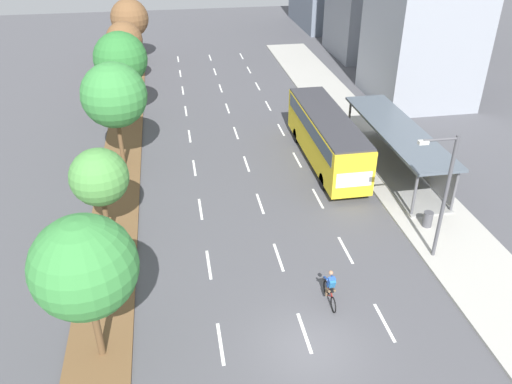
# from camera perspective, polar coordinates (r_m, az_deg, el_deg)

# --- Properties ---
(ground_plane) EXTENTS (140.00, 140.00, 0.00)m
(ground_plane) POSITION_cam_1_polar(r_m,az_deg,el_deg) (21.69, 5.95, -16.78)
(ground_plane) COLOR #4C4C51
(median_strip) EXTENTS (2.60, 52.00, 0.12)m
(median_strip) POSITION_cam_1_polar(r_m,az_deg,el_deg) (37.74, -14.51, 4.59)
(median_strip) COLOR brown
(median_strip) RESTS_ON ground
(sidewalk_right) EXTENTS (4.50, 52.00, 0.15)m
(sidewalk_right) POSITION_cam_1_polar(r_m,az_deg,el_deg) (40.04, 11.40, 6.51)
(sidewalk_right) COLOR #ADAAA3
(sidewalk_right) RESTS_ON ground
(lane_divider_left) EXTENTS (0.14, 49.03, 0.01)m
(lane_divider_left) POSITION_cam_1_polar(r_m,az_deg,el_deg) (36.71, -7.11, 4.52)
(lane_divider_left) COLOR white
(lane_divider_left) RESTS_ON ground
(lane_divider_center) EXTENTS (0.14, 49.03, 0.01)m
(lane_divider_center) POSITION_cam_1_polar(r_m,az_deg,el_deg) (36.99, -1.68, 4.96)
(lane_divider_center) COLOR white
(lane_divider_center) RESTS_ON ground
(lane_divider_right) EXTENTS (0.14, 49.03, 0.01)m
(lane_divider_right) POSITION_cam_1_polar(r_m,az_deg,el_deg) (37.58, 3.63, 5.34)
(lane_divider_right) COLOR white
(lane_divider_right) RESTS_ON ground
(bus_shelter) EXTENTS (2.90, 11.94, 2.86)m
(bus_shelter) POSITION_cam_1_polar(r_m,az_deg,el_deg) (34.29, 15.61, 5.10)
(bus_shelter) COLOR gray
(bus_shelter) RESTS_ON sidewalk_right
(bus) EXTENTS (2.54, 11.29, 3.37)m
(bus) POSITION_cam_1_polar(r_m,az_deg,el_deg) (34.40, 7.78, 6.43)
(bus) COLOR yellow
(bus) RESTS_ON ground
(cyclist) EXTENTS (0.46, 1.82, 1.71)m
(cyclist) POSITION_cam_1_polar(r_m,az_deg,el_deg) (23.17, 8.22, -10.56)
(cyclist) COLOR black
(cyclist) RESTS_ON ground
(median_tree_nearest) EXTENTS (3.84, 3.84, 6.20)m
(median_tree_nearest) POSITION_cam_1_polar(r_m,az_deg,el_deg) (19.31, -18.46, -7.89)
(median_tree_nearest) COLOR brown
(median_tree_nearest) RESTS_ON median_strip
(median_tree_second) EXTENTS (2.93, 2.93, 4.97)m
(median_tree_second) POSITION_cam_1_polar(r_m,az_deg,el_deg) (26.62, -16.95, 1.56)
(median_tree_second) COLOR brown
(median_tree_second) RESTS_ON median_strip
(median_tree_third) EXTENTS (4.08, 4.08, 6.87)m
(median_tree_third) POSITION_cam_1_polar(r_m,az_deg,el_deg) (33.53, -15.43, 10.27)
(median_tree_third) COLOR brown
(median_tree_third) RESTS_ON median_strip
(median_tree_fourth) EXTENTS (4.03, 4.03, 6.83)m
(median_tree_fourth) POSITION_cam_1_polar(r_m,az_deg,el_deg) (41.33, -14.76, 14.05)
(median_tree_fourth) COLOR brown
(median_tree_fourth) RESTS_ON median_strip
(median_tree_fifth) EXTENTS (3.25, 3.25, 5.87)m
(median_tree_fifth) POSITION_cam_1_polar(r_m,az_deg,el_deg) (49.40, -14.36, 15.97)
(median_tree_fifth) COLOR brown
(median_tree_fifth) RESTS_ON median_strip
(median_tree_farthest) EXTENTS (3.86, 3.86, 6.38)m
(median_tree_farthest) POSITION_cam_1_polar(r_m,az_deg,el_deg) (57.32, -13.81, 18.16)
(median_tree_farthest) COLOR brown
(median_tree_farthest) RESTS_ON median_strip
(streetlight) EXTENTS (1.91, 0.24, 6.50)m
(streetlight) POSITION_cam_1_polar(r_m,az_deg,el_deg) (25.34, 19.98, 0.19)
(streetlight) COLOR #4C4C51
(streetlight) RESTS_ON sidewalk_right
(trash_bin) EXTENTS (0.52, 0.52, 0.85)m
(trash_bin) POSITION_cam_1_polar(r_m,az_deg,el_deg) (29.28, 18.45, -2.86)
(trash_bin) COLOR #4C4C51
(trash_bin) RESTS_ON sidewalk_right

